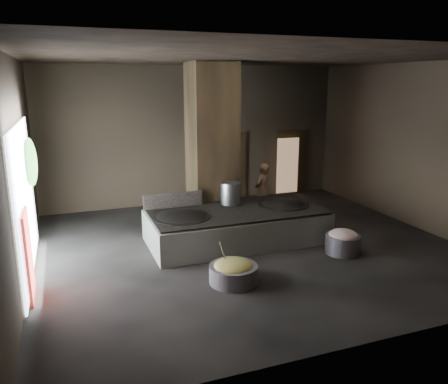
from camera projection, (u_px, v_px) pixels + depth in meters
name	position (u px, v px, depth m)	size (l,w,h in m)	color
floor	(248.00, 248.00, 10.89)	(10.00, 9.00, 0.10)	black
ceiling	(251.00, 55.00, 9.76)	(10.00, 9.00, 0.10)	black
back_wall	(195.00, 135.00, 14.47)	(10.00, 0.10, 4.50)	black
front_wall	(377.00, 206.00, 6.18)	(10.00, 0.10, 4.50)	black
left_wall	(15.00, 171.00, 8.64)	(0.10, 9.00, 4.50)	black
right_wall	(418.00, 146.00, 12.01)	(0.10, 9.00, 4.50)	black
pillar	(212.00, 146.00, 11.96)	(1.20, 1.20, 4.50)	black
hearth_platform	(236.00, 227.00, 11.12)	(4.43, 2.12, 0.77)	#B8C8B4
platform_cap	(237.00, 210.00, 11.02)	(4.33, 2.08, 0.03)	black
wok_left	(181.00, 219.00, 10.51)	(1.40, 1.40, 0.39)	black
wok_left_rim	(181.00, 217.00, 10.49)	(1.43, 1.43, 0.05)	black
wok_right	(283.00, 207.00, 11.53)	(1.30, 1.30, 0.37)	black
wok_right_rim	(283.00, 205.00, 11.51)	(1.33, 1.33, 0.05)	black
stock_pot	(231.00, 193.00, 11.46)	(0.54, 0.54, 0.58)	#969A9D
splash_guard	(173.00, 200.00, 11.17)	(1.54, 0.06, 0.39)	black
cook	(262.00, 191.00, 12.95)	(0.60, 0.39, 1.65)	#966F4C
veg_basin	(233.00, 274.00, 8.85)	(0.99, 0.99, 0.36)	slate
veg_fill	(233.00, 266.00, 8.81)	(0.81, 0.81, 0.25)	olive
ladle	(224.00, 255.00, 8.85)	(0.03, 0.03, 0.78)	#969A9D
meat_basin	(342.00, 244.00, 10.38)	(0.82, 0.82, 0.45)	slate
meat_fill	(343.00, 235.00, 10.32)	(0.68, 0.68, 0.26)	#AA7666
doorway_near	(230.00, 168.00, 15.06)	(1.18, 0.08, 2.38)	black
doorway_near_glow	(224.00, 170.00, 14.87)	(0.82, 0.04, 1.93)	#8C6647
doorway_far	(291.00, 163.00, 15.86)	(1.18, 0.08, 2.38)	black
doorway_far_glow	(287.00, 166.00, 15.67)	(0.84, 0.04, 1.98)	#8C6647
left_opening	(25.00, 200.00, 9.02)	(0.04, 4.20, 3.10)	white
pavilion_sliver	(29.00, 256.00, 8.04)	(0.05, 0.90, 1.70)	maroon
tree_silhouette	(30.00, 162.00, 9.90)	(0.28, 1.10, 1.10)	#194714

